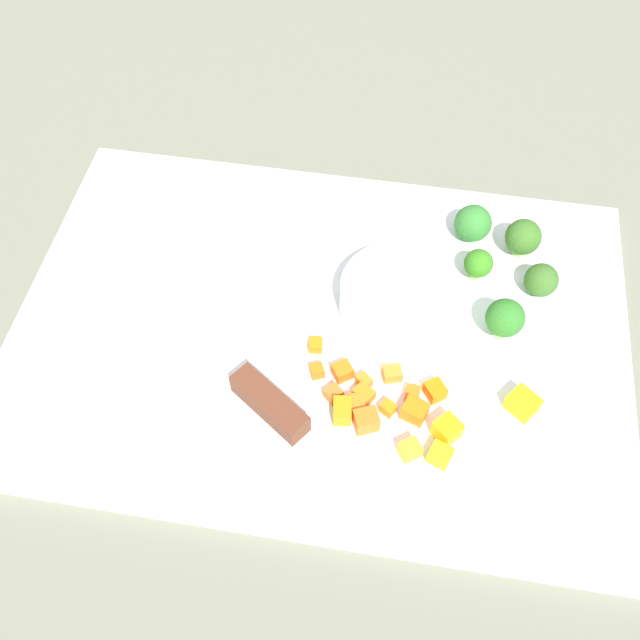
% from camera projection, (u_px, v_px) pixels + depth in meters
% --- Properties ---
extents(ground_plane, '(4.00, 4.00, 0.00)m').
position_uv_depth(ground_plane, '(320.00, 334.00, 0.63)').
color(ground_plane, slate).
extents(cutting_board, '(0.52, 0.36, 0.01)m').
position_uv_depth(cutting_board, '(320.00, 330.00, 0.62)').
color(cutting_board, white).
rests_on(cutting_board, ground_plane).
extents(prep_bowl, '(0.10, 0.10, 0.03)m').
position_uv_depth(prep_bowl, '(400.00, 298.00, 0.61)').
color(prep_bowl, white).
rests_on(prep_bowl, cutting_board).
extents(chef_knife, '(0.27, 0.20, 0.02)m').
position_uv_depth(chef_knife, '(221.00, 361.00, 0.59)').
color(chef_knife, silver).
rests_on(chef_knife, cutting_board).
extents(carrot_dice_0, '(0.01, 0.01, 0.01)m').
position_uv_depth(carrot_dice_0, '(388.00, 408.00, 0.57)').
color(carrot_dice_0, orange).
rests_on(carrot_dice_0, cutting_board).
extents(carrot_dice_1, '(0.01, 0.01, 0.01)m').
position_uv_depth(carrot_dice_1, '(317.00, 371.00, 0.59)').
color(carrot_dice_1, orange).
rests_on(carrot_dice_1, cutting_board).
extents(carrot_dice_2, '(0.02, 0.01, 0.01)m').
position_uv_depth(carrot_dice_2, '(364.00, 381.00, 0.58)').
color(carrot_dice_2, orange).
rests_on(carrot_dice_2, cutting_board).
extents(carrot_dice_3, '(0.02, 0.02, 0.02)m').
position_uv_depth(carrot_dice_3, '(342.00, 411.00, 0.56)').
color(carrot_dice_3, orange).
rests_on(carrot_dice_3, cutting_board).
extents(carrot_dice_4, '(0.02, 0.02, 0.02)m').
position_uv_depth(carrot_dice_4, '(366.00, 420.00, 0.56)').
color(carrot_dice_4, orange).
rests_on(carrot_dice_4, cutting_board).
extents(carrot_dice_5, '(0.02, 0.02, 0.01)m').
position_uv_depth(carrot_dice_5, '(392.00, 374.00, 0.58)').
color(carrot_dice_5, orange).
rests_on(carrot_dice_5, cutting_board).
extents(carrot_dice_6, '(0.02, 0.02, 0.01)m').
position_uv_depth(carrot_dice_6, '(333.00, 394.00, 0.58)').
color(carrot_dice_6, orange).
rests_on(carrot_dice_6, cutting_board).
extents(carrot_dice_7, '(0.02, 0.02, 0.01)m').
position_uv_depth(carrot_dice_7, '(435.00, 391.00, 0.58)').
color(carrot_dice_7, orange).
rests_on(carrot_dice_7, cutting_board).
extents(carrot_dice_8, '(0.02, 0.02, 0.01)m').
position_uv_depth(carrot_dice_8, '(364.00, 394.00, 0.57)').
color(carrot_dice_8, orange).
rests_on(carrot_dice_8, cutting_board).
extents(carrot_dice_9, '(0.01, 0.01, 0.01)m').
position_uv_depth(carrot_dice_9, '(413.00, 394.00, 0.58)').
color(carrot_dice_9, orange).
rests_on(carrot_dice_9, cutting_board).
extents(carrot_dice_10, '(0.02, 0.02, 0.01)m').
position_uv_depth(carrot_dice_10, '(342.00, 371.00, 0.59)').
color(carrot_dice_10, orange).
rests_on(carrot_dice_10, cutting_board).
extents(carrot_dice_11, '(0.02, 0.02, 0.01)m').
position_uv_depth(carrot_dice_11, '(356.00, 405.00, 0.57)').
color(carrot_dice_11, orange).
rests_on(carrot_dice_11, cutting_board).
extents(carrot_dice_12, '(0.02, 0.02, 0.01)m').
position_uv_depth(carrot_dice_12, '(415.00, 411.00, 0.56)').
color(carrot_dice_12, orange).
rests_on(carrot_dice_12, cutting_board).
extents(carrot_dice_13, '(0.01, 0.01, 0.01)m').
position_uv_depth(carrot_dice_13, '(319.00, 346.00, 0.60)').
color(carrot_dice_13, orange).
rests_on(carrot_dice_13, cutting_board).
extents(pepper_dice_0, '(0.03, 0.03, 0.02)m').
position_uv_depth(pepper_dice_0, '(447.00, 429.00, 0.55)').
color(pepper_dice_0, yellow).
rests_on(pepper_dice_0, cutting_board).
extents(pepper_dice_1, '(0.02, 0.02, 0.01)m').
position_uv_depth(pepper_dice_1, '(440.00, 455.00, 0.54)').
color(pepper_dice_1, yellow).
rests_on(pepper_dice_1, cutting_board).
extents(pepper_dice_2, '(0.02, 0.02, 0.01)m').
position_uv_depth(pepper_dice_2, '(410.00, 450.00, 0.55)').
color(pepper_dice_2, yellow).
rests_on(pepper_dice_2, cutting_board).
extents(pepper_dice_3, '(0.03, 0.03, 0.02)m').
position_uv_depth(pepper_dice_3, '(523.00, 403.00, 0.57)').
color(pepper_dice_3, yellow).
rests_on(pepper_dice_3, cutting_board).
extents(broccoli_floret_0, '(0.03, 0.03, 0.04)m').
position_uv_depth(broccoli_floret_0, '(523.00, 237.00, 0.65)').
color(broccoli_floret_0, '#95BC63').
rests_on(broccoli_floret_0, cutting_board).
extents(broccoli_floret_1, '(0.03, 0.03, 0.03)m').
position_uv_depth(broccoli_floret_1, '(541.00, 280.00, 0.63)').
color(broccoli_floret_1, '#95B363').
rests_on(broccoli_floret_1, cutting_board).
extents(broccoli_floret_2, '(0.03, 0.03, 0.04)m').
position_uv_depth(broccoli_floret_2, '(473.00, 224.00, 0.66)').
color(broccoli_floret_2, '#97C45E').
rests_on(broccoli_floret_2, cutting_board).
extents(broccoli_floret_3, '(0.03, 0.03, 0.03)m').
position_uv_depth(broccoli_floret_3, '(478.00, 264.00, 0.63)').
color(broccoli_floret_3, '#8AC363').
rests_on(broccoli_floret_3, cutting_board).
extents(broccoli_floret_4, '(0.03, 0.03, 0.04)m').
position_uv_depth(broccoli_floret_4, '(505.00, 318.00, 0.59)').
color(broccoli_floret_4, '#89B66A').
rests_on(broccoli_floret_4, cutting_board).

